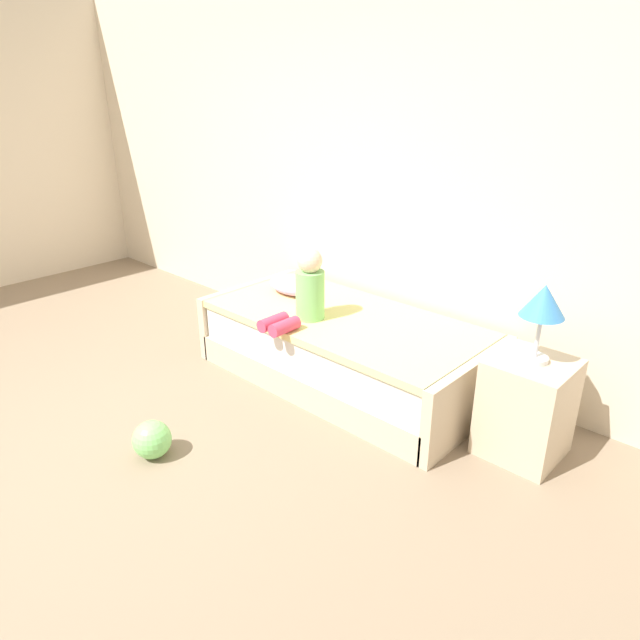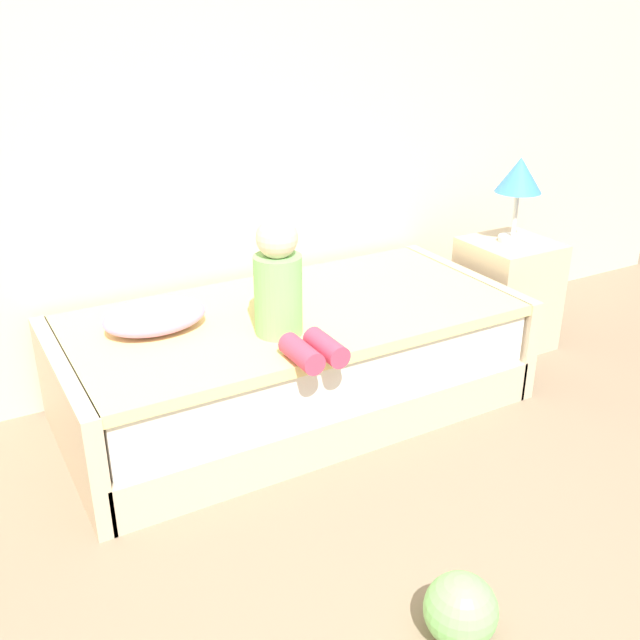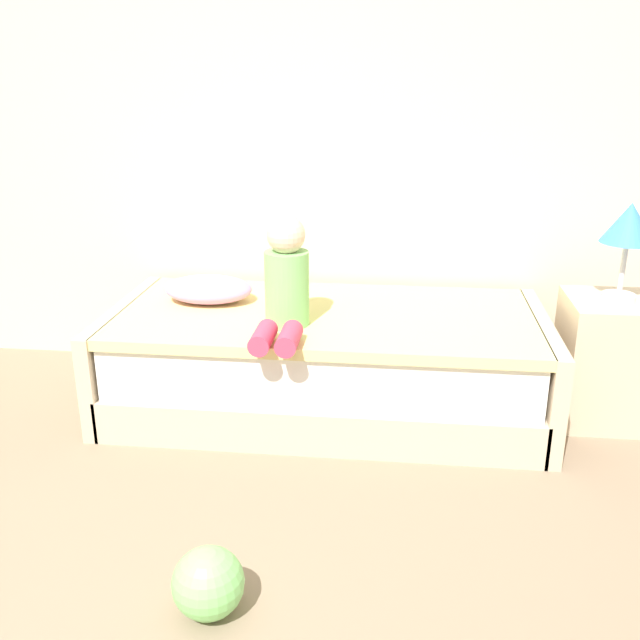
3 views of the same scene
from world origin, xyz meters
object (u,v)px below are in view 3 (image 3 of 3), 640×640
object	(u,v)px
nightstand	(609,360)
child_figure	(285,284)
toy_ball	(208,583)
pillow	(209,289)
bed	(326,361)
table_lamp	(629,228)

from	to	relation	value
nightstand	child_figure	world-z (taller)	child_figure
toy_ball	pillow	bearing A→B (deg)	104.24
child_figure	pillow	xyz separation A→B (m)	(-0.44, 0.33, -0.14)
child_figure	toy_ball	bearing A→B (deg)	-92.21
bed	child_figure	bearing A→B (deg)	-124.71
pillow	bed	bearing A→B (deg)	-9.42
toy_ball	nightstand	bearing A→B (deg)	44.05
bed	toy_ball	bearing A→B (deg)	-98.01
child_figure	table_lamp	bearing A→B (deg)	10.14
child_figure	toy_ball	world-z (taller)	child_figure
table_lamp	pillow	xyz separation A→B (m)	(-1.95, 0.06, -0.37)
bed	nightstand	world-z (taller)	nightstand
table_lamp	child_figure	xyz separation A→B (m)	(-1.51, -0.27, -0.23)
toy_ball	table_lamp	bearing A→B (deg)	44.05
nightstand	child_figure	bearing A→B (deg)	-169.86
bed	pillow	world-z (taller)	pillow
table_lamp	pillow	bearing A→B (deg)	178.27
nightstand	pillow	xyz separation A→B (m)	(-1.95, 0.06, 0.26)
toy_ball	child_figure	bearing A→B (deg)	87.79
pillow	table_lamp	bearing A→B (deg)	-1.73
bed	nightstand	xyz separation A→B (m)	(1.35, 0.04, 0.05)
nightstand	table_lamp	world-z (taller)	table_lamp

